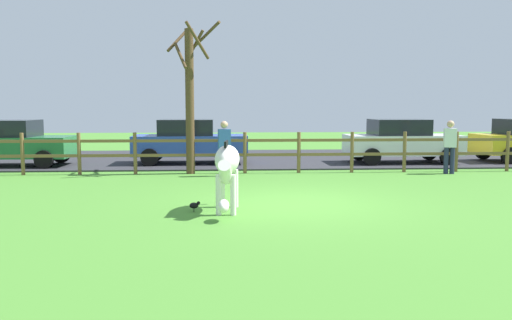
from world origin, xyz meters
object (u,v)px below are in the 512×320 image
(crow_on_grass, at_px, (195,205))
(visitor_right_of_tree, at_px, (450,144))
(parked_car_green, at_px, (11,143))
(parked_car_white, at_px, (401,141))
(parked_car_blue, at_px, (190,141))
(visitor_left_of_tree, at_px, (224,146))
(bare_tree, at_px, (190,94))
(zebra, at_px, (227,165))

(crow_on_grass, height_order, visitor_right_of_tree, visitor_right_of_tree)
(parked_car_green, xyz_separation_m, visitor_right_of_tree, (14.16, -2.55, 0.06))
(parked_car_white, bearing_deg, parked_car_green, -179.29)
(parked_car_blue, relative_size, visitor_left_of_tree, 2.45)
(bare_tree, height_order, parked_car_white, bare_tree)
(bare_tree, height_order, zebra, bare_tree)
(visitor_left_of_tree, bearing_deg, zebra, -89.42)
(crow_on_grass, bearing_deg, parked_car_white, 49.09)
(bare_tree, bearing_deg, visitor_right_of_tree, -3.89)
(visitor_right_of_tree, bearing_deg, zebra, -142.12)
(visitor_left_of_tree, distance_m, visitor_right_of_tree, 6.91)
(parked_car_blue, xyz_separation_m, visitor_left_of_tree, (1.24, -3.16, 0.06))
(bare_tree, relative_size, visitor_right_of_tree, 2.83)
(parked_car_white, bearing_deg, crow_on_grass, -130.91)
(zebra, distance_m, parked_car_green, 10.75)
(parked_car_green, relative_size, visitor_left_of_tree, 2.46)
(crow_on_grass, bearing_deg, visitor_right_of_tree, 35.14)
(zebra, height_order, visitor_left_of_tree, visitor_left_of_tree)
(visitor_left_of_tree, bearing_deg, parked_car_green, 159.70)
(parked_car_green, bearing_deg, bare_tree, -17.93)
(parked_car_white, xyz_separation_m, visitor_left_of_tree, (-6.34, -2.85, 0.06))
(parked_car_white, relative_size, parked_car_blue, 1.00)
(parked_car_green, xyz_separation_m, visitor_left_of_tree, (7.25, -2.68, 0.06))
(bare_tree, height_order, visitor_right_of_tree, bare_tree)
(parked_car_green, distance_m, parked_car_white, 13.59)
(parked_car_white, xyz_separation_m, visitor_right_of_tree, (0.57, -2.72, 0.06))
(visitor_left_of_tree, relative_size, visitor_right_of_tree, 1.00)
(parked_car_green, bearing_deg, visitor_left_of_tree, -20.30)
(zebra, height_order, parked_car_blue, parked_car_blue)
(parked_car_green, height_order, visitor_left_of_tree, visitor_left_of_tree)
(zebra, bearing_deg, visitor_right_of_tree, 37.88)
(crow_on_grass, distance_m, parked_car_blue, 8.37)
(bare_tree, distance_m, zebra, 6.17)
(bare_tree, xyz_separation_m, parked_car_blue, (-0.20, 2.49, -1.61))
(parked_car_white, bearing_deg, parked_car_blue, 177.63)
(zebra, relative_size, parked_car_blue, 0.48)
(parked_car_white, distance_m, visitor_left_of_tree, 6.95)
(zebra, xyz_separation_m, visitor_right_of_tree, (6.86, 5.34, -0.02))
(parked_car_blue, bearing_deg, zebra, -81.24)
(crow_on_grass, bearing_deg, bare_tree, 94.34)
(zebra, bearing_deg, visitor_left_of_tree, 90.58)
(zebra, height_order, crow_on_grass, zebra)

